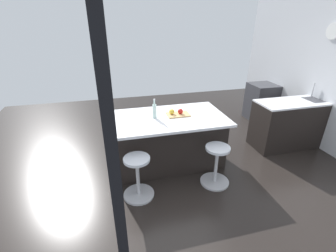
% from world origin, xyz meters
% --- Properties ---
extents(ground_plane, '(7.81, 7.81, 0.00)m').
position_xyz_m(ground_plane, '(0.00, 0.00, 0.00)').
color(ground_plane, black).
extents(window_panel_rear, '(6.01, 0.12, 2.80)m').
position_xyz_m(window_panel_rear, '(0.00, 2.53, 1.19)').
color(window_panel_rear, silver).
rests_on(window_panel_rear, ground_plane).
extents(interior_partition_left, '(0.15, 5.07, 2.80)m').
position_xyz_m(interior_partition_left, '(-3.00, -0.00, 1.40)').
color(interior_partition_left, silver).
rests_on(interior_partition_left, ground_plane).
extents(sink_cabinet, '(1.92, 0.60, 1.19)m').
position_xyz_m(sink_cabinet, '(-2.66, -0.05, 0.46)').
color(sink_cabinet, black).
rests_on(sink_cabinet, ground_plane).
extents(oven_range, '(0.60, 0.61, 0.88)m').
position_xyz_m(oven_range, '(-2.65, -1.35, 0.44)').
color(oven_range, '#38383D').
rests_on(oven_range, ground_plane).
extents(kitchen_island, '(1.87, 1.08, 0.89)m').
position_xyz_m(kitchen_island, '(0.08, -0.00, 0.45)').
color(kitchen_island, black).
rests_on(kitchen_island, ground_plane).
extents(stool_by_window, '(0.44, 0.44, 0.63)m').
position_xyz_m(stool_by_window, '(-0.51, 0.71, 0.30)').
color(stool_by_window, '#B7B7BC').
rests_on(stool_by_window, ground_plane).
extents(stool_middle, '(0.44, 0.44, 0.63)m').
position_xyz_m(stool_middle, '(0.66, 0.71, 0.30)').
color(stool_middle, '#B7B7BC').
rests_on(stool_middle, ground_plane).
extents(cutting_board, '(0.36, 0.24, 0.02)m').
position_xyz_m(cutting_board, '(-0.12, 0.00, 0.90)').
color(cutting_board, tan).
rests_on(cutting_board, kitchen_island).
extents(apple_red, '(0.08, 0.08, 0.08)m').
position_xyz_m(apple_red, '(-0.15, -0.00, 0.95)').
color(apple_red, red).
rests_on(apple_red, cutting_board).
extents(apple_yellow, '(0.08, 0.08, 0.08)m').
position_xyz_m(apple_yellow, '(-0.01, -0.02, 0.95)').
color(apple_yellow, gold).
rests_on(apple_yellow, cutting_board).
extents(water_bottle, '(0.06, 0.06, 0.31)m').
position_xyz_m(water_bottle, '(0.27, 0.02, 1.01)').
color(water_bottle, silver).
rests_on(water_bottle, kitchen_island).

